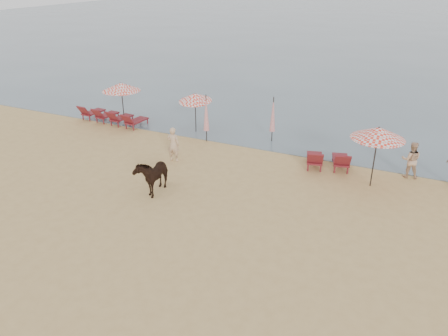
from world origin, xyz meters
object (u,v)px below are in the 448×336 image
object	(u,v)px
umbrella_open_left_b	(195,97)
umbrella_open_right	(378,133)
cow	(153,174)
umbrella_open_left_a	(121,87)
umbrella_closed_left	(206,113)
beachgoer_right_a	(411,160)
lounger_cluster_right	(328,159)
umbrella_closed_right	(273,114)
lounger_cluster_left	(112,116)
beachgoer_left	(173,144)

from	to	relation	value
umbrella_open_left_b	umbrella_open_right	world-z (taller)	umbrella_open_right
umbrella_open_right	cow	size ratio (longest dim) A/B	1.45
umbrella_open_left_a	umbrella_closed_left	distance (m)	5.85
umbrella_open_left_a	beachgoer_right_a	distance (m)	16.10
lounger_cluster_right	umbrella_closed_right	world-z (taller)	umbrella_closed_right
lounger_cluster_left	beachgoer_right_a	xyz separation A→B (m)	(16.80, -0.36, 0.38)
umbrella_closed_right	cow	size ratio (longest dim) A/B	1.34
lounger_cluster_right	umbrella_open_left_a	distance (m)	12.71
lounger_cluster_left	cow	bearing A→B (deg)	-37.32
lounger_cluster_left	beachgoer_left	world-z (taller)	beachgoer_left
umbrella_open_left_b	lounger_cluster_right	bearing A→B (deg)	-26.74
cow	umbrella_open_left_a	bearing A→B (deg)	128.23
lounger_cluster_left	umbrella_open_left_a	bearing A→B (deg)	18.57
lounger_cluster_right	beachgoer_left	distance (m)	7.34
umbrella_open_left_a	umbrella_open_left_b	xyz separation A→B (m)	(4.58, 0.56, -0.22)
lounger_cluster_left	lounger_cluster_right	size ratio (longest dim) A/B	1.83
umbrella_open_left_a	cow	world-z (taller)	umbrella_open_left_a
umbrella_closed_left	cow	distance (m)	6.16
umbrella_open_left_b	beachgoer_left	world-z (taller)	umbrella_open_left_b
umbrella_open_left_a	cow	distance (m)	9.27
umbrella_open_left_b	umbrella_open_right	distance (m)	10.42
cow	beachgoer_left	size ratio (longest dim) A/B	1.08
lounger_cluster_right	umbrella_open_right	xyz separation A→B (m)	(2.10, -0.97, 1.95)
umbrella_open_left_a	beachgoer_left	distance (m)	6.68
lounger_cluster_right	cow	distance (m)	8.13
lounger_cluster_right	beachgoer_right_a	bearing A→B (deg)	-4.22
umbrella_closed_right	cow	distance (m)	8.00
lounger_cluster_left	lounger_cluster_right	world-z (taller)	lounger_cluster_right
lounger_cluster_right	lounger_cluster_left	bearing A→B (deg)	160.68
umbrella_closed_right	cow	xyz separation A→B (m)	(-2.62, -7.53, -0.75)
umbrella_closed_left	cow	size ratio (longest dim) A/B	1.40
umbrella_open_left_b	cow	xyz separation A→B (m)	(1.81, -7.11, -1.26)
umbrella_open_left_a	cow	bearing A→B (deg)	-31.50
umbrella_closed_right	umbrella_closed_left	bearing A→B (deg)	-155.81
umbrella_open_left_b	umbrella_open_right	bearing A→B (deg)	-29.40
lounger_cluster_right	umbrella_open_left_b	world-z (taller)	umbrella_open_left_b
lounger_cluster_left	umbrella_open_left_b	size ratio (longest dim) A/B	1.79
umbrella_open_right	cow	bearing A→B (deg)	-140.42
umbrella_closed_left	cow	xyz separation A→B (m)	(0.60, -6.08, -0.81)
umbrella_open_left_a	beachgoer_right_a	bearing A→B (deg)	12.19
lounger_cluster_right	beachgoer_left	size ratio (longest dim) A/B	1.36
umbrella_open_right	umbrella_closed_right	distance (m)	6.51
umbrella_open_left_b	umbrella_open_right	size ratio (longest dim) A/B	0.88
umbrella_closed_left	cow	world-z (taller)	umbrella_closed_left
umbrella_open_left_b	beachgoer_right_a	bearing A→B (deg)	-19.68
lounger_cluster_left	umbrella_closed_right	xyz separation A→B (m)	(9.77, 1.18, 1.08)
umbrella_open_right	cow	world-z (taller)	umbrella_open_right
lounger_cluster_left	umbrella_open_left_b	bearing A→B (deg)	12.32
lounger_cluster_right	umbrella_open_left_b	size ratio (longest dim) A/B	0.98
umbrella_open_left_a	beachgoer_right_a	size ratio (longest dim) A/B	1.50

